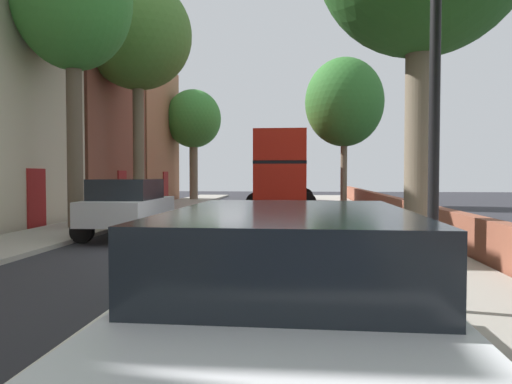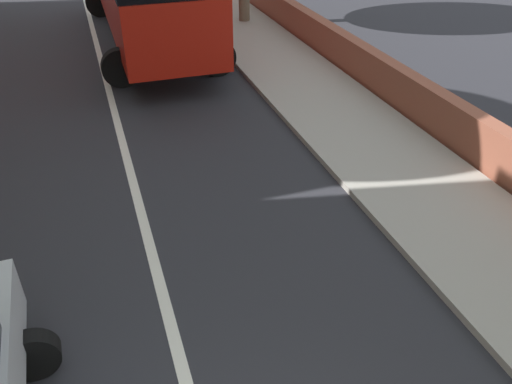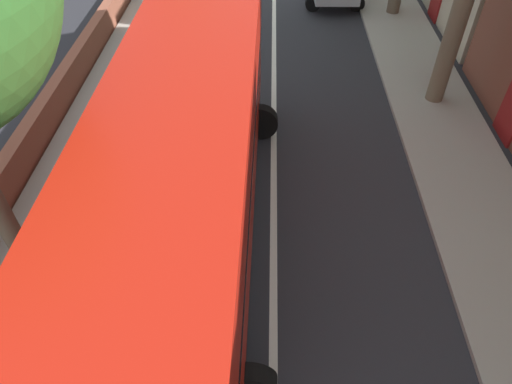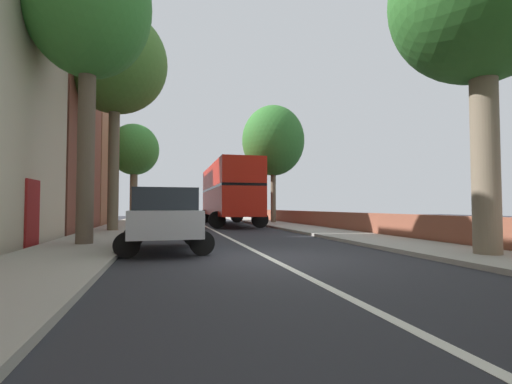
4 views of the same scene
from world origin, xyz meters
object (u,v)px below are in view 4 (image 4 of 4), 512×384
(parked_car_silver_left_0, at_px, (165,216))
(street_tree_right_1, at_px, (273,141))
(double_decker_bus, at_px, (229,191))
(street_tree_left_6, at_px, (134,150))
(street_tree_left_2, at_px, (115,63))
(street_tree_left_4, at_px, (89,6))

(parked_car_silver_left_0, xyz_separation_m, street_tree_right_1, (7.72, 14.81, 5.17))
(double_decker_bus, xyz_separation_m, street_tree_left_6, (-6.74, 6.44, 3.51))
(street_tree_left_2, distance_m, street_tree_left_4, 6.61)
(parked_car_silver_left_0, xyz_separation_m, street_tree_left_4, (-2.41, 1.58, 6.65))
(street_tree_right_1, relative_size, street_tree_left_4, 0.87)
(street_tree_left_2, relative_size, street_tree_left_4, 1.09)
(double_decker_bus, relative_size, street_tree_left_6, 1.37)
(parked_car_silver_left_0, xyz_separation_m, street_tree_left_6, (-2.55, 20.22, 4.88))
(double_decker_bus, distance_m, street_tree_left_4, 14.85)
(street_tree_left_6, bearing_deg, street_tree_left_2, -89.70)
(street_tree_right_1, relative_size, street_tree_left_6, 1.09)
(parked_car_silver_left_0, distance_m, street_tree_right_1, 17.48)
(double_decker_bus, distance_m, street_tree_left_2, 10.61)
(double_decker_bus, height_order, street_tree_right_1, street_tree_right_1)
(double_decker_bus, relative_size, street_tree_left_4, 1.08)
(street_tree_left_6, bearing_deg, street_tree_right_1, -27.81)
(street_tree_left_2, xyz_separation_m, street_tree_left_6, (-0.06, 12.07, -2.51))
(double_decker_bus, relative_size, street_tree_left_2, 1.00)
(parked_car_silver_left_0, bearing_deg, street_tree_right_1, 62.46)
(street_tree_left_4, bearing_deg, street_tree_right_1, 52.56)
(parked_car_silver_left_0, height_order, street_tree_left_2, street_tree_left_2)
(street_tree_right_1, bearing_deg, street_tree_left_4, -127.44)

